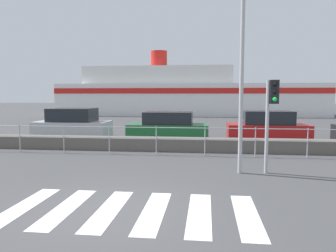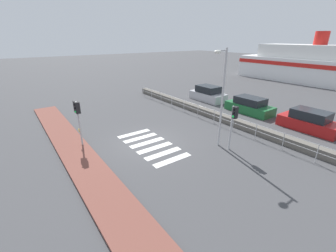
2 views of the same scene
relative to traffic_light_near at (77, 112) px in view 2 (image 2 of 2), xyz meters
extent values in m
plane|color=#424244|center=(1.91, 3.52, -2.25)|extent=(160.00, 160.00, 0.00)
cube|color=brown|center=(1.91, -0.58, -2.19)|extent=(24.00, 1.80, 0.12)
cube|color=silver|center=(0.09, 3.52, -2.24)|extent=(0.45, 2.40, 0.01)
cube|color=silver|center=(0.99, 3.52, -2.24)|extent=(0.45, 2.40, 0.01)
cube|color=silver|center=(1.89, 3.52, -2.24)|extent=(0.45, 2.40, 0.01)
cube|color=silver|center=(2.79, 3.52, -2.24)|extent=(0.45, 2.40, 0.01)
cube|color=silver|center=(3.69, 3.52, -2.24)|extent=(0.45, 2.40, 0.01)
cube|color=silver|center=(4.59, 3.52, -2.24)|extent=(0.45, 2.40, 0.01)
cube|color=#605B54|center=(1.91, 10.46, -1.97)|extent=(24.62, 0.55, 0.55)
cylinder|color=#B2B2B5|center=(1.91, 9.58, -1.21)|extent=(22.16, 0.03, 0.03)
cylinder|color=#B2B2B5|center=(1.91, 9.58, -1.64)|extent=(22.16, 0.03, 0.03)
cylinder|color=#B2B2B5|center=(-9.17, 9.58, -1.70)|extent=(0.04, 0.04, 1.10)
cylinder|color=#B2B2B5|center=(-7.33, 9.58, -1.70)|extent=(0.04, 0.04, 1.10)
cylinder|color=#B2B2B5|center=(-5.48, 9.58, -1.70)|extent=(0.04, 0.04, 1.10)
cylinder|color=#B2B2B5|center=(-3.63, 9.58, -1.70)|extent=(0.04, 0.04, 1.10)
cylinder|color=#B2B2B5|center=(-1.79, 9.58, -1.70)|extent=(0.04, 0.04, 1.10)
cylinder|color=#B2B2B5|center=(0.06, 9.58, -1.70)|extent=(0.04, 0.04, 1.10)
cylinder|color=#B2B2B5|center=(1.91, 9.58, -1.70)|extent=(0.04, 0.04, 1.10)
cylinder|color=#B2B2B5|center=(3.75, 9.58, -1.70)|extent=(0.04, 0.04, 1.10)
cylinder|color=#B2B2B5|center=(5.60, 9.58, -1.70)|extent=(0.04, 0.04, 1.10)
cylinder|color=#B2B2B5|center=(7.45, 9.58, -1.70)|extent=(0.04, 0.04, 1.10)
cylinder|color=#B2B2B5|center=(9.29, 9.58, -1.70)|extent=(0.04, 0.04, 1.10)
cylinder|color=#B2B2B5|center=(0.00, 0.00, -0.81)|extent=(0.10, 0.10, 2.88)
cube|color=black|center=(-0.17, 0.00, 0.29)|extent=(0.24, 0.24, 0.68)
sphere|color=black|center=(-0.17, 0.14, 0.50)|extent=(0.13, 0.13, 0.13)
sphere|color=black|center=(-0.17, 0.14, 0.29)|extent=(0.13, 0.13, 0.13)
sphere|color=#19D84C|center=(-0.17, 0.14, 0.08)|extent=(0.13, 0.13, 0.13)
cube|color=black|center=(0.17, 0.00, 0.29)|extent=(0.24, 0.24, 0.68)
sphere|color=black|center=(0.17, -0.14, 0.50)|extent=(0.13, 0.13, 0.13)
sphere|color=black|center=(0.17, -0.14, 0.29)|extent=(0.13, 0.13, 0.13)
sphere|color=#19D84C|center=(0.17, -0.14, 0.08)|extent=(0.13, 0.13, 0.13)
cube|color=yellow|center=(-0.11, 0.00, -1.20)|extent=(0.10, 0.14, 0.18)
cylinder|color=#B2B2B5|center=(5.54, 7.05, -0.89)|extent=(0.10, 0.10, 2.71)
cube|color=black|center=(5.71, 7.05, 0.12)|extent=(0.24, 0.24, 0.68)
sphere|color=black|center=(5.71, 6.91, 0.33)|extent=(0.13, 0.13, 0.13)
sphere|color=black|center=(5.71, 6.91, 0.12)|extent=(0.13, 0.13, 0.13)
sphere|color=#19D84C|center=(5.71, 6.91, -0.09)|extent=(0.13, 0.13, 0.13)
cylinder|color=#B2B2B5|center=(4.78, 6.95, 0.65)|extent=(0.12, 0.12, 5.79)
cylinder|color=#B2B2B5|center=(4.78, 6.61, 3.39)|extent=(0.07, 0.69, 0.07)
ellipsoid|color=silver|center=(4.78, 6.26, 3.34)|extent=(0.32, 0.42, 0.19)
cube|color=white|center=(-1.52, 34.08, 2.13)|extent=(16.01, 5.19, 1.89)
cube|color=red|center=(1.91, 30.82, 0.43)|extent=(28.59, 0.08, 0.55)
cylinder|color=red|center=(-1.52, 34.08, 3.97)|extent=(1.80, 1.80, 1.80)
cube|color=#BCBCC1|center=(-3.34, 14.16, -1.82)|extent=(3.91, 1.86, 0.86)
cube|color=#1E2328|center=(-3.34, 14.16, -1.04)|extent=(2.35, 1.64, 0.70)
cube|color=#1E6633|center=(1.84, 14.16, -1.86)|extent=(4.13, 1.82, 0.77)
cube|color=#1E2328|center=(1.84, 14.16, -1.16)|extent=(2.48, 1.61, 0.63)
cube|color=#B21919|center=(6.86, 14.16, -1.84)|extent=(3.96, 1.77, 0.81)
cube|color=#1E2328|center=(6.86, 14.16, -1.10)|extent=(2.38, 1.56, 0.67)
camera|label=1|loc=(3.79, -2.64, 0.04)|focal=35.00mm
camera|label=2|loc=(13.21, -3.01, 4.03)|focal=24.00mm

